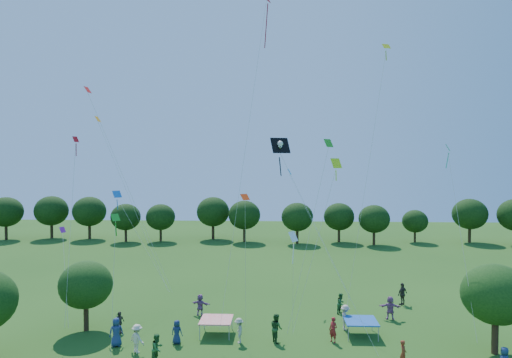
{
  "coord_description": "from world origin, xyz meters",
  "views": [
    {
      "loc": [
        1.32,
        -13.72,
        11.97
      ],
      "look_at": [
        0.0,
        14.0,
        11.0
      ],
      "focal_mm": 32.0,
      "sensor_mm": 36.0,
      "label": 1
    }
  ],
  "objects_px": {
    "near_tree_north": "(86,285)",
    "red_high_kite": "(260,50)",
    "tent_blue": "(361,321)",
    "pirate_kite": "(282,149)",
    "near_tree_east": "(496,294)",
    "tent_red_stripe": "(216,320)"
  },
  "relations": [
    {
      "from": "tent_red_stripe",
      "to": "pirate_kite",
      "type": "xyz_separation_m",
      "value": [
        4.54,
        -3.06,
        11.79
      ]
    },
    {
      "from": "tent_blue",
      "to": "tent_red_stripe",
      "type": "bearing_deg",
      "value": -178.57
    },
    {
      "from": "tent_red_stripe",
      "to": "red_high_kite",
      "type": "bearing_deg",
      "value": 9.95
    },
    {
      "from": "near_tree_north",
      "to": "pirate_kite",
      "type": "distance_m",
      "value": 17.23
    },
    {
      "from": "tent_blue",
      "to": "pirate_kite",
      "type": "distance_m",
      "value": 13.42
    },
    {
      "from": "tent_blue",
      "to": "red_high_kite",
      "type": "relative_size",
      "value": 0.1
    },
    {
      "from": "tent_red_stripe",
      "to": "red_high_kite",
      "type": "xyz_separation_m",
      "value": [
        2.99,
        0.52,
        18.72
      ]
    },
    {
      "from": "near_tree_north",
      "to": "red_high_kite",
      "type": "distance_m",
      "value": 20.61
    },
    {
      "from": "near_tree_east",
      "to": "near_tree_north",
      "type": "bearing_deg",
      "value": 174.4
    },
    {
      "from": "near_tree_north",
      "to": "near_tree_east",
      "type": "distance_m",
      "value": 27.45
    },
    {
      "from": "near_tree_north",
      "to": "tent_blue",
      "type": "height_order",
      "value": "near_tree_north"
    },
    {
      "from": "near_tree_north",
      "to": "tent_blue",
      "type": "relative_size",
      "value": 2.27
    },
    {
      "from": "near_tree_east",
      "to": "tent_red_stripe",
      "type": "bearing_deg",
      "value": 172.56
    },
    {
      "from": "near_tree_north",
      "to": "pirate_kite",
      "type": "height_order",
      "value": "pirate_kite"
    },
    {
      "from": "near_tree_east",
      "to": "tent_red_stripe",
      "type": "height_order",
      "value": "near_tree_east"
    },
    {
      "from": "tent_red_stripe",
      "to": "tent_blue",
      "type": "bearing_deg",
      "value": 1.43
    },
    {
      "from": "tent_red_stripe",
      "to": "red_high_kite",
      "type": "height_order",
      "value": "red_high_kite"
    },
    {
      "from": "near_tree_east",
      "to": "tent_blue",
      "type": "bearing_deg",
      "value": 161.82
    },
    {
      "from": "near_tree_north",
      "to": "tent_blue",
      "type": "xyz_separation_m",
      "value": [
        19.43,
        -0.09,
        -2.26
      ]
    },
    {
      "from": "near_tree_east",
      "to": "red_high_kite",
      "type": "relative_size",
      "value": 0.25
    },
    {
      "from": "near_tree_north",
      "to": "near_tree_east",
      "type": "xyz_separation_m",
      "value": [
        27.32,
        -2.68,
        0.46
      ]
    },
    {
      "from": "near_tree_north",
      "to": "tent_red_stripe",
      "type": "height_order",
      "value": "near_tree_north"
    }
  ]
}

